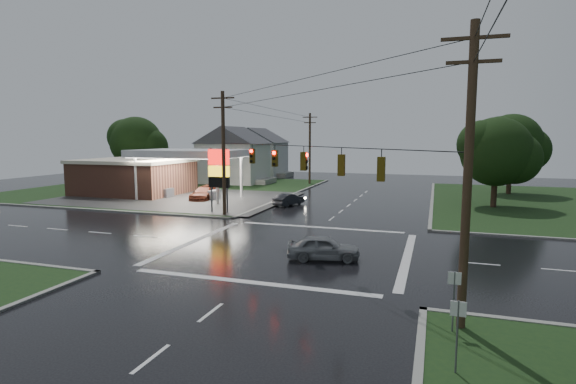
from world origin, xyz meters
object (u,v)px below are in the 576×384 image
(utility_pole_se, at_px, (468,174))
(car_crossing, at_px, (323,248))
(house_far, at_px, (257,152))
(car_north, at_px, (289,199))
(pylon_sign, at_px, (219,170))
(car_pump, at_px, (205,193))
(gas_station, at_px, (142,174))
(utility_pole_n, at_px, (310,147))
(utility_pole_nw, at_px, (224,152))
(tree_nw_behind, at_px, (137,143))
(house_near, at_px, (234,154))
(tree_ne_near, at_px, (498,152))
(tree_ne_far, at_px, (513,144))

(utility_pole_se, xyz_separation_m, car_crossing, (-7.05, 7.55, -5.01))
(house_far, distance_m, car_north, 35.11)
(pylon_sign, xyz_separation_m, car_north, (4.60, 6.51, -3.39))
(car_pump, bearing_deg, gas_station, 163.96)
(utility_pole_n, relative_size, car_pump, 2.06)
(utility_pole_nw, xyz_separation_m, car_north, (3.60, 7.51, -5.10))
(utility_pole_nw, height_order, house_far, utility_pole_nw)
(house_far, relative_size, car_pump, 2.16)
(utility_pole_nw, distance_m, tree_nw_behind, 31.82)
(house_near, relative_size, car_pump, 2.16)
(utility_pole_n, xyz_separation_m, car_north, (3.60, -20.99, -4.85))
(house_near, xyz_separation_m, tree_nw_behind, (-12.89, -6.01, 1.77))
(house_near, bearing_deg, car_north, -51.61)
(tree_ne_near, bearing_deg, car_pump, -172.65)
(utility_pole_se, distance_m, tree_nw_behind, 58.64)
(utility_pole_nw, height_order, tree_ne_near, utility_pole_nw)
(tree_ne_near, relative_size, car_north, 2.39)
(utility_pole_se, distance_m, house_far, 65.55)
(utility_pole_nw, relative_size, utility_pole_se, 1.00)
(utility_pole_nw, bearing_deg, car_pump, 128.10)
(car_north, relative_size, car_pump, 0.74)
(house_far, bearing_deg, car_crossing, -63.97)
(utility_pole_se, bearing_deg, car_north, 120.16)
(house_far, xyz_separation_m, tree_ne_near, (36.09, -26.01, 1.16))
(house_near, distance_m, tree_ne_far, 38.19)
(gas_station, relative_size, pylon_sign, 4.37)
(utility_pole_nw, distance_m, car_pump, 11.98)
(house_near, bearing_deg, tree_ne_near, -21.76)
(pylon_sign, bearing_deg, tree_ne_far, 40.35)
(gas_station, bearing_deg, tree_ne_near, 3.30)
(pylon_sign, bearing_deg, gas_station, 148.78)
(pylon_sign, xyz_separation_m, house_far, (-11.45, 37.50, 0.39))
(tree_ne_near, bearing_deg, utility_pole_n, 145.90)
(gas_station, height_order, utility_pole_nw, utility_pole_nw)
(car_north, height_order, car_crossing, car_crossing)
(tree_nw_behind, bearing_deg, tree_ne_far, 4.49)
(gas_station, relative_size, house_near, 2.37)
(utility_pole_nw, xyz_separation_m, car_crossing, (11.95, -11.45, -5.01))
(utility_pole_nw, height_order, tree_nw_behind, utility_pole_nw)
(house_near, distance_m, car_pump, 18.89)
(tree_ne_far, relative_size, car_north, 2.61)
(utility_pole_se, height_order, tree_ne_near, utility_pole_se)
(house_far, bearing_deg, gas_station, -97.50)
(gas_station, height_order, tree_ne_far, tree_ne_far)
(utility_pole_se, bearing_deg, house_far, 118.68)
(utility_pole_nw, xyz_separation_m, utility_pole_n, (0.00, 28.50, -0.25))
(house_near, bearing_deg, utility_pole_n, 9.91)
(gas_station, distance_m, tree_ne_far, 45.29)
(utility_pole_n, distance_m, car_crossing, 41.96)
(gas_station, bearing_deg, utility_pole_nw, -32.23)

